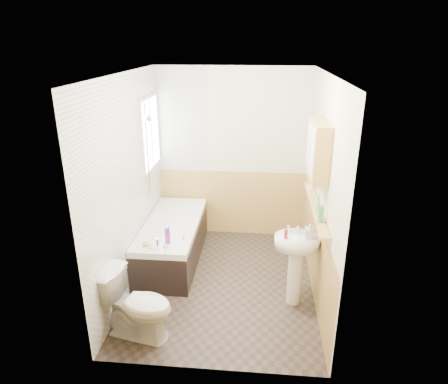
{
  "coord_description": "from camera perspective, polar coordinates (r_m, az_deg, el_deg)",
  "views": [
    {
      "loc": [
        0.41,
        -4.21,
        2.84
      ],
      "look_at": [
        0.0,
        0.15,
        1.15
      ],
      "focal_mm": 32.0,
      "sensor_mm": 36.0,
      "label": 1
    }
  ],
  "objects": [
    {
      "name": "floor",
      "position": [
        5.09,
        -0.16,
        -12.79
      ],
      "size": [
        2.8,
        2.8,
        0.0
      ],
      "primitive_type": "plane",
      "color": "#2D2520",
      "rests_on": "ground"
    },
    {
      "name": "ceiling",
      "position": [
        4.24,
        -0.2,
        16.52
      ],
      "size": [
        2.8,
        2.8,
        0.0
      ],
      "primitive_type": "plane",
      "rotation": [
        3.14,
        0.0,
        0.0
      ],
      "color": "white",
      "rests_on": "ground"
    },
    {
      "name": "wall_back",
      "position": [
        5.85,
        1.15,
        5.34
      ],
      "size": [
        2.2,
        0.02,
        2.5
      ],
      "primitive_type": "cube",
      "color": "beige",
      "rests_on": "ground"
    },
    {
      "name": "wall_front",
      "position": [
        3.24,
        -2.59,
        -8.26
      ],
      "size": [
        2.2,
        0.02,
        2.5
      ],
      "primitive_type": "cube",
      "color": "beige",
      "rests_on": "ground"
    },
    {
      "name": "wall_left",
      "position": [
        4.74,
        -13.64,
        0.93
      ],
      "size": [
        0.02,
        2.8,
        2.5
      ],
      "primitive_type": "cube",
      "color": "beige",
      "rests_on": "ground"
    },
    {
      "name": "wall_right",
      "position": [
        4.55,
        13.87,
        0.03
      ],
      "size": [
        0.02,
        2.8,
        2.5
      ],
      "primitive_type": "cube",
      "color": "beige",
      "rests_on": "ground"
    },
    {
      "name": "wainscot_right",
      "position": [
        4.86,
        12.84,
        -8.24
      ],
      "size": [
        0.01,
        2.8,
        1.0
      ],
      "primitive_type": "cube",
      "color": "tan",
      "rests_on": "wall_right"
    },
    {
      "name": "wainscot_front",
      "position": [
        3.68,
        -2.34,
        -18.31
      ],
      "size": [
        2.2,
        0.01,
        1.0
      ],
      "primitive_type": "cube",
      "color": "tan",
      "rests_on": "wall_front"
    },
    {
      "name": "wainscot_back",
      "position": [
        6.08,
        1.08,
        -1.54
      ],
      "size": [
        2.2,
        0.01,
        1.0
      ],
      "primitive_type": "cube",
      "color": "tan",
      "rests_on": "wall_back"
    },
    {
      "name": "tile_cladding_left",
      "position": [
        4.74,
        -13.39,
        0.92
      ],
      "size": [
        0.01,
        2.8,
        2.5
      ],
      "primitive_type": "cube",
      "color": "white",
      "rests_on": "wall_left"
    },
    {
      "name": "tile_return_back",
      "position": [
        5.81,
        -6.1,
        10.18
      ],
      "size": [
        0.75,
        0.01,
        1.5
      ],
      "primitive_type": "cube",
      "color": "white",
      "rests_on": "wall_back"
    },
    {
      "name": "window",
      "position": [
        5.49,
        -10.43,
        8.26
      ],
      "size": [
        0.03,
        0.79,
        0.99
      ],
      "color": "white",
      "rests_on": "wall_left"
    },
    {
      "name": "bathtub",
      "position": [
        5.47,
        -7.33,
        -6.79
      ],
      "size": [
        0.7,
        1.7,
        0.7
      ],
      "color": "black",
      "rests_on": "floor"
    },
    {
      "name": "shower_riser",
      "position": [
        5.25,
        -10.88,
        6.74
      ],
      "size": [
        0.11,
        0.09,
        1.32
      ],
      "color": "silver",
      "rests_on": "wall_left"
    },
    {
      "name": "toilet",
      "position": [
        4.22,
        -12.26,
        -15.48
      ],
      "size": [
        0.8,
        0.55,
        0.72
      ],
      "primitive_type": "imported",
      "rotation": [
        0.0,
        0.0,
        1.36
      ],
      "color": "white",
      "rests_on": "floor"
    },
    {
      "name": "sink",
      "position": [
        4.52,
        10.25,
        -8.96
      ],
      "size": [
        0.49,
        0.4,
        0.95
      ],
      "rotation": [
        0.0,
        0.0,
        0.08
      ],
      "color": "white",
      "rests_on": "floor"
    },
    {
      "name": "pine_shelf",
      "position": [
        4.56,
        12.9,
        -2.1
      ],
      "size": [
        0.1,
        1.56,
        0.03
      ],
      "primitive_type": "cube",
      "color": "tan",
      "rests_on": "wall_right"
    },
    {
      "name": "medicine_cabinet",
      "position": [
        4.31,
        13.3,
        5.87
      ],
      "size": [
        0.17,
        0.67,
        0.61
      ],
      "color": "tan",
      "rests_on": "wall_right"
    },
    {
      "name": "foam_can",
      "position": [
        4.14,
        13.7,
        -3.1
      ],
      "size": [
        0.07,
        0.07,
        0.17
      ],
      "primitive_type": "cylinder",
      "rotation": [
        0.0,
        0.0,
        -0.3
      ],
      "color": "#388447",
      "rests_on": "pine_shelf"
    },
    {
      "name": "green_bottle",
      "position": [
        4.33,
        13.34,
        -1.36
      ],
      "size": [
        0.06,
        0.06,
        0.25
      ],
      "primitive_type": "cone",
      "rotation": [
        0.0,
        0.0,
        -0.21
      ],
      "color": "#59C647",
      "rests_on": "pine_shelf"
    },
    {
      "name": "black_jar",
      "position": [
        5.03,
        12.24,
        0.64
      ],
      "size": [
        0.09,
        0.09,
        0.04
      ],
      "primitive_type": "cylinder",
      "rotation": [
        0.0,
        0.0,
        0.37
      ],
      "color": "silver",
      "rests_on": "pine_shelf"
    },
    {
      "name": "soap_bottle",
      "position": [
        4.37,
        12.06,
        -6.02
      ],
      "size": [
        0.08,
        0.17,
        0.08
      ],
      "primitive_type": "imported",
      "rotation": [
        0.0,
        0.0,
        -0.06
      ],
      "color": "silver",
      "rests_on": "sink"
    },
    {
      "name": "clear_bottle",
      "position": [
        4.31,
        8.85,
        -5.96
      ],
      "size": [
        0.05,
        0.05,
        0.11
      ],
      "primitive_type": "cylinder",
      "rotation": [
        0.0,
        0.0,
        0.43
      ],
      "color": "maroon",
      "rests_on": "sink"
    },
    {
      "name": "blue_gel",
      "position": [
        4.77,
        -8.08,
        -6.21
      ],
      "size": [
        0.07,
        0.05,
        0.2
      ],
      "primitive_type": "cube",
      "rotation": [
        0.0,
        0.0,
        0.39
      ],
      "color": "purple",
      "rests_on": "bathtub"
    },
    {
      "name": "cream_jar",
      "position": [
        4.8,
        -11.15,
        -7.35
      ],
      "size": [
        0.09,
        0.09,
        0.04
      ],
      "primitive_type": "cylinder",
      "rotation": [
        0.0,
        0.0,
        -0.42
      ],
      "color": "#59C647",
      "rests_on": "bathtub"
    },
    {
      "name": "orange_bottle",
      "position": [
        4.86,
        -5.82,
        -6.42
      ],
      "size": [
        0.03,
        0.03,
        0.08
      ],
      "primitive_type": "cylinder",
      "rotation": [
        0.0,
        0.0,
        -0.07
      ],
      "color": "silver",
      "rests_on": "bathtub"
    }
  ]
}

